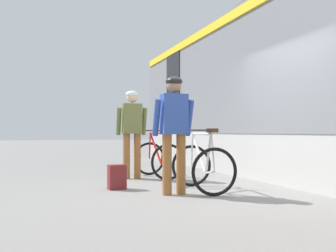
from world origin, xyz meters
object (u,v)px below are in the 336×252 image
object	(u,v)px
cyclist_near_in_blue	(174,124)
bicycle_near_white	(202,166)
backpack_on_platform	(117,177)
bicycle_far_red	(158,158)
cyclist_far_in_olive	(132,126)

from	to	relation	value
cyclist_near_in_blue	bicycle_near_white	bearing A→B (deg)	17.19
cyclist_near_in_blue	bicycle_near_white	xyz separation A→B (m)	(0.54, 0.17, -0.65)
cyclist_near_in_blue	backpack_on_platform	bearing A→B (deg)	131.75
bicycle_near_white	bicycle_far_red	distance (m)	1.89
cyclist_far_in_olive	bicycle_near_white	world-z (taller)	cyclist_far_in_olive
cyclist_far_in_olive	bicycle_far_red	xyz separation A→B (m)	(0.55, -0.03, -0.65)
cyclist_near_in_blue	bicycle_far_red	xyz separation A→B (m)	(0.42, 2.05, -0.65)
cyclist_far_in_olive	bicycle_far_red	world-z (taller)	cyclist_far_in_olive
cyclist_far_in_olive	backpack_on_platform	distance (m)	1.66
bicycle_far_red	backpack_on_platform	size ratio (longest dim) A/B	2.79
bicycle_near_white	backpack_on_platform	world-z (taller)	bicycle_near_white
cyclist_near_in_blue	backpack_on_platform	world-z (taller)	cyclist_near_in_blue
bicycle_far_red	backpack_on_platform	world-z (taller)	bicycle_far_red
bicycle_near_white	backpack_on_platform	size ratio (longest dim) A/B	2.79
cyclist_near_in_blue	backpack_on_platform	xyz separation A→B (m)	(-0.70, 0.78, -0.85)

